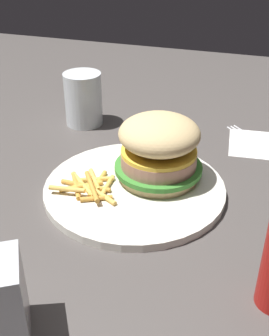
% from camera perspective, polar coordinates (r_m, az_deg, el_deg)
% --- Properties ---
extents(ground_plane, '(1.60, 1.60, 0.00)m').
position_cam_1_polar(ground_plane, '(0.64, -2.44, -3.71)').
color(ground_plane, '#47423F').
extents(plate, '(0.27, 0.27, 0.01)m').
position_cam_1_polar(plate, '(0.65, -0.00, -2.74)').
color(plate, silver).
rests_on(plate, ground_plane).
extents(sandwich, '(0.13, 0.13, 0.10)m').
position_cam_1_polar(sandwich, '(0.64, 3.25, 2.61)').
color(sandwich, tan).
rests_on(sandwich, plate).
extents(fries_pile, '(0.10, 0.09, 0.01)m').
position_cam_1_polar(fries_pile, '(0.64, -5.99, -2.42)').
color(fries_pile, '#E5B251').
rests_on(fries_pile, plate).
extents(napkin, '(0.12, 0.12, 0.00)m').
position_cam_1_polar(napkin, '(0.81, 16.29, 3.01)').
color(napkin, white).
rests_on(napkin, ground_plane).
extents(fork, '(0.13, 0.14, 0.00)m').
position_cam_1_polar(fork, '(0.81, 16.24, 3.21)').
color(fork, silver).
rests_on(fork, napkin).
extents(drink_glass, '(0.07, 0.07, 0.10)m').
position_cam_1_polar(drink_glass, '(0.85, -6.75, 8.72)').
color(drink_glass, silver).
rests_on(drink_glass, ground_plane).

